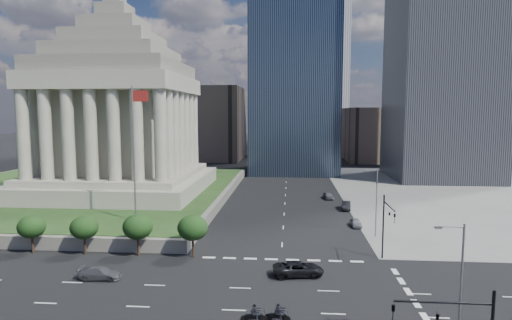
# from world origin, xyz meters

# --- Properties ---
(ground) EXTENTS (500.00, 500.00, 0.00)m
(ground) POSITION_xyz_m (0.00, 100.00, 0.00)
(ground) COLOR black
(ground) RESTS_ON ground
(sidewalk_ne) EXTENTS (68.00, 90.00, 0.03)m
(sidewalk_ne) POSITION_xyz_m (46.00, 60.00, 0.01)
(sidewalk_ne) COLOR slate
(sidewalk_ne) RESTS_ON ground
(plaza_terrace) EXTENTS (66.00, 70.00, 1.80)m
(plaza_terrace) POSITION_xyz_m (-45.00, 50.00, 0.90)
(plaza_terrace) COLOR #676458
(plaza_terrace) RESTS_ON ground
(plaza_lawn) EXTENTS (64.00, 68.00, 0.10)m
(plaza_lawn) POSITION_xyz_m (-45.00, 50.00, 1.85)
(plaza_lawn) COLOR #263D19
(plaza_lawn) RESTS_ON plaza_terrace
(war_memorial) EXTENTS (34.00, 34.00, 39.00)m
(war_memorial) POSITION_xyz_m (-34.00, 48.00, 21.40)
(war_memorial) COLOR gray
(war_memorial) RESTS_ON plaza_lawn
(flagpole) EXTENTS (2.52, 0.24, 20.00)m
(flagpole) POSITION_xyz_m (-21.83, 24.00, 13.11)
(flagpole) COLOR slate
(flagpole) RESTS_ON plaza_lawn
(tree_row) EXTENTS (53.00, 4.00, 6.00)m
(tree_row) POSITION_xyz_m (-35.50, 14.00, 3.00)
(tree_row) COLOR black
(tree_row) RESTS_ON ground
(midrise_glass) EXTENTS (26.00, 26.00, 60.00)m
(midrise_glass) POSITION_xyz_m (2.00, 95.00, 30.00)
(midrise_glass) COLOR black
(midrise_glass) RESTS_ON ground
(building_filler_ne) EXTENTS (20.00, 30.00, 20.00)m
(building_filler_ne) POSITION_xyz_m (32.00, 130.00, 10.00)
(building_filler_ne) COLOR brown
(building_filler_ne) RESTS_ON ground
(building_filler_nw) EXTENTS (24.00, 30.00, 28.00)m
(building_filler_nw) POSITION_xyz_m (-30.00, 130.00, 14.00)
(building_filler_nw) COLOR brown
(building_filler_nw) RESTS_ON ground
(traffic_signal_ne) EXTENTS (0.30, 5.74, 8.00)m
(traffic_signal_ne) POSITION_xyz_m (12.50, 13.70, 5.25)
(traffic_signal_ne) COLOR black
(traffic_signal_ne) RESTS_ON ground
(street_lamp_south) EXTENTS (2.13, 0.22, 10.00)m
(street_lamp_south) POSITION_xyz_m (13.33, -6.00, 5.66)
(street_lamp_south) COLOR slate
(street_lamp_south) RESTS_ON ground
(street_lamp_north) EXTENTS (2.13, 0.22, 10.00)m
(street_lamp_north) POSITION_xyz_m (13.33, 25.00, 5.66)
(street_lamp_north) COLOR slate
(street_lamp_north) RESTS_ON ground
(pickup_truck) EXTENTS (5.96, 3.45, 1.56)m
(pickup_truck) POSITION_xyz_m (2.01, 8.90, 0.78)
(pickup_truck) COLOR black
(pickup_truck) RESTS_ON ground
(suv_grey) EXTENTS (4.61, 1.99, 1.32)m
(suv_grey) POSITION_xyz_m (-19.42, 6.19, 0.66)
(suv_grey) COLOR #4D4F54
(suv_grey) RESTS_ON ground
(parked_sedan_near) EXTENTS (3.81, 1.66, 1.28)m
(parked_sedan_near) POSITION_xyz_m (11.50, 30.39, 0.64)
(parked_sedan_near) COLOR gray
(parked_sedan_near) RESTS_ON ground
(parked_sedan_mid) EXTENTS (2.08, 4.70, 1.50)m
(parked_sedan_mid) POSITION_xyz_m (11.50, 42.60, 0.75)
(parked_sedan_mid) COLOR black
(parked_sedan_mid) RESTS_ON ground
(parked_sedan_far) EXTENTS (4.45, 2.30, 1.45)m
(parked_sedan_far) POSITION_xyz_m (9.00, 52.23, 0.72)
(parked_sedan_far) COLOR #5A5D62
(parked_sedan_far) RESTS_ON ground
(motorcycle_lead) EXTENTS (2.35, 0.88, 1.71)m
(motorcycle_lead) POSITION_xyz_m (0.03, -1.95, 0.86)
(motorcycle_lead) COLOR black
(motorcycle_lead) RESTS_ON ground
(motorcycle_trail) EXTENTS (2.33, 0.83, 1.70)m
(motorcycle_trail) POSITION_xyz_m (-2.00, -2.22, 0.85)
(motorcycle_trail) COLOR black
(motorcycle_trail) RESTS_ON ground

